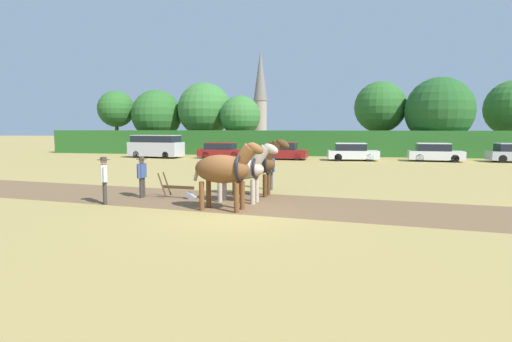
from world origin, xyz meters
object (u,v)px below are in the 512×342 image
Objects in this scene: tree_left at (157,115)px; draft_horse_lead_left at (225,169)px; farmer_beside_team at (270,168)px; farmer_onlooker_left at (104,176)px; tree_center_right at (380,107)px; church_spire at (260,94)px; parked_car_left at (222,151)px; tree_far_left at (116,109)px; draft_horse_lead_right at (241,169)px; tree_center at (240,116)px; tree_right at (439,111)px; draft_horse_trail_left at (254,164)px; tree_center_left at (205,110)px; parked_van at (156,146)px; plow at (181,191)px; parked_car_center at (352,152)px; parked_car_center_left at (285,151)px; parked_car_center_right at (435,153)px; farmer_at_plow at (142,174)px.

draft_horse_lead_left is (17.64, -32.82, -3.00)m from tree_left.
farmer_beside_team is 0.99× the size of farmer_onlooker_left.
church_spire reaches higher than tree_center_right.
tree_far_left is at bearing 153.50° from parked_car_left.
draft_horse_lead_right is (23.14, -31.05, -3.89)m from tree_far_left.
tree_center is at bearing 60.33° from farmer_onlooker_left.
parked_car_left is at bearing 61.25° from farmer_onlooker_left.
tree_right is 2.85× the size of draft_horse_trail_left.
farmer_onlooker_left is at bearing -175.62° from draft_horse_lead_left.
church_spire reaches higher than tree_center_left.
tree_right is at bearing -56.03° from church_spire.
tree_right is at bearing -4.56° from tree_center_left.
tree_right is 32.49m from draft_horse_lead_right.
tree_far_left is 40.06m from draft_horse_lead_left.
tree_far_left reaches higher than parked_van.
tree_right is 33.51m from plow.
parked_van is (-10.71, 20.66, 0.79)m from plow.
tree_center_left is 32.15m from draft_horse_trail_left.
tree_right is at bearing 38.19° from parked_car_center.
tree_right is (31.78, -2.08, 0.17)m from tree_left.
tree_center_left is 15.40m from parked_car_center_left.
tree_center_left is 4.71× the size of farmer_beside_team.
tree_center is 1.21× the size of parked_van.
draft_horse_lead_left is 22.73m from parked_car_center_left.
farmer_onlooker_left reaches higher than parked_car_center.
draft_horse_lead_left is at bearing -90.62° from draft_horse_lead_right.
tree_center_right is 6.05m from tree_right.
tree_center is 32.03m from draft_horse_lead_left.
parked_car_center_right is (29.74, -9.82, -3.67)m from tree_left.
church_spire is (0.22, 35.69, 4.80)m from tree_center_left.
parked_car_center is at bearing -172.13° from parked_car_center_right.
farmer_onlooker_left is at bearing 175.42° from farmer_beside_team.
parked_car_center_left is at bearing -151.52° from tree_right.
church_spire is 4.06× the size of parked_car_left.
tree_far_left reaches higher than tree_center.
tree_far_left is at bearing 132.03° from draft_horse_lead_left.
farmer_beside_team is 19.42m from parked_car_left.
tree_far_left reaches higher than parked_car_center_left.
church_spire is at bearing 106.67° from draft_horse_lead_right.
parked_car_left is (-6.99, 19.67, -0.62)m from draft_horse_trail_left.
farmer_at_plow is 0.31× the size of parked_van.
church_spire reaches higher than parked_van.
farmer_beside_team is at bearing -108.59° from parked_car_center.
tree_left is 34.07m from farmer_at_plow.
draft_horse_trail_left is at bearing -116.48° from tree_right.
parked_van is (-1.55, -10.24, -3.88)m from tree_center_left.
farmer_beside_team is at bearing 30.73° from farmer_at_plow.
draft_horse_lead_right is 0.63× the size of parked_car_center.
tree_far_left is 1.66× the size of parked_car_center_right.
farmer_at_plow is at bearing 167.73° from farmer_beside_team.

